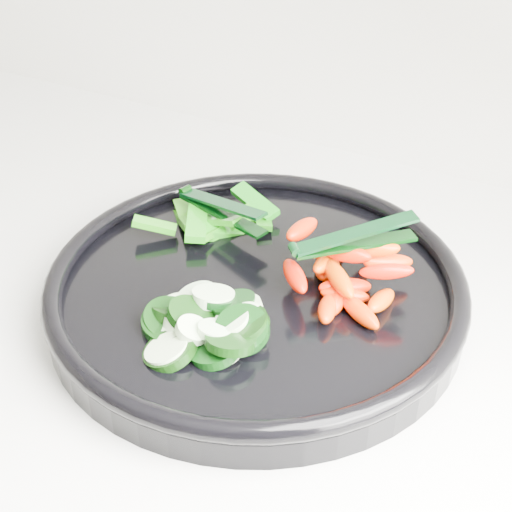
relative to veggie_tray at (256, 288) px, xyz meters
The scene contains 6 objects.
veggie_tray is the anchor object (origin of this frame).
cucumber_pile 0.08m from the veggie_tray, 97.61° to the right, with size 0.13×0.12×0.04m.
carrot_pile 0.08m from the veggie_tray, 25.96° to the left, with size 0.12×0.15×0.05m.
pepper_pile 0.10m from the veggie_tray, 143.04° to the left, with size 0.12×0.12×0.04m.
tong_carrot 0.10m from the veggie_tray, 26.90° to the left, with size 0.09×0.09×0.02m.
tong_pepper 0.10m from the veggie_tray, 140.41° to the left, with size 0.11×0.05×0.02m.
Camera 1 is at (0.91, 1.22, 1.34)m, focal length 50.00 mm.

